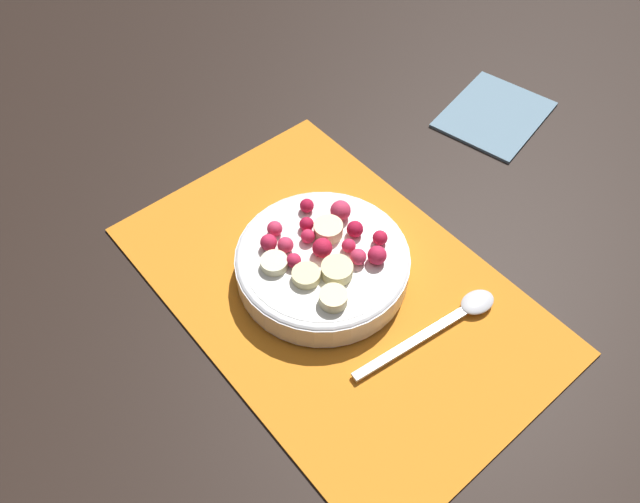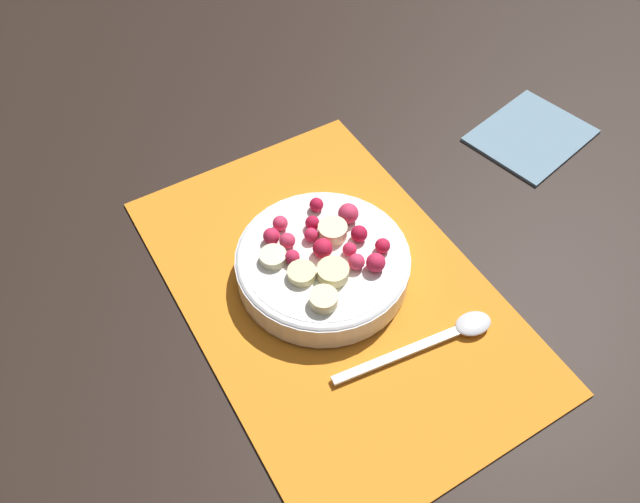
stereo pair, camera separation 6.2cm
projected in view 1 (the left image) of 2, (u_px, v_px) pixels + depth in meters
name	position (u px, v px, depth m)	size (l,w,h in m)	color
ground_plane	(335.00, 289.00, 0.64)	(3.00, 3.00, 0.00)	black
placemat	(335.00, 287.00, 0.64)	(0.44, 0.29, 0.01)	orange
fruit_bowl	(320.00, 263.00, 0.63)	(0.18, 0.18, 0.05)	white
spoon	(453.00, 317.00, 0.61)	(0.04, 0.17, 0.01)	silver
napkin	(495.00, 113.00, 0.81)	(0.14, 0.16, 0.01)	slate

